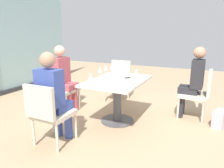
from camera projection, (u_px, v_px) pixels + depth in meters
name	position (u px, v px, depth m)	size (l,w,h in m)	color
ground_plane	(117.00, 121.00, 3.63)	(12.00, 12.00, 0.00)	tan
dining_table_main	(117.00, 91.00, 3.50)	(1.20, 0.84, 0.73)	silver
chair_front_right	(199.00, 91.00, 3.64)	(0.46, 0.50, 0.87)	beige
chair_far_left	(49.00, 111.00, 2.74)	(0.50, 0.46, 0.87)	beige
chair_near_window	(60.00, 86.00, 4.02)	(0.46, 0.51, 0.87)	beige
chair_far_right	(118.00, 78.00, 4.68)	(0.50, 0.46, 0.87)	beige
person_front_right	(193.00, 79.00, 3.64)	(0.34, 0.39, 1.26)	#28282D
person_far_left	(53.00, 94.00, 2.78)	(0.39, 0.34, 1.26)	#384C9E
person_near_window	(64.00, 76.00, 3.93)	(0.34, 0.39, 1.26)	#B24C56
wine_glass_0	(123.00, 73.00, 3.33)	(0.07, 0.07, 0.18)	silver
wine_glass_1	(137.00, 72.00, 3.44)	(0.07, 0.07, 0.18)	silver
wine_glass_2	(100.00, 70.00, 3.60)	(0.07, 0.07, 0.18)	silver
wine_glass_3	(91.00, 77.00, 3.06)	(0.07, 0.07, 0.18)	silver
wine_glass_4	(132.00, 78.00, 3.01)	(0.07, 0.07, 0.18)	silver
wine_glass_5	(112.00, 67.00, 3.87)	(0.07, 0.07, 0.18)	silver
wine_glass_6	(106.00, 68.00, 3.81)	(0.07, 0.07, 0.18)	silver
coffee_cup	(119.00, 73.00, 3.81)	(0.08, 0.08, 0.09)	white
cell_phone_on_table	(129.00, 78.00, 3.60)	(0.07, 0.14, 0.01)	black
handbag_0	(220.00, 119.00, 3.38)	(0.30, 0.16, 0.28)	beige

